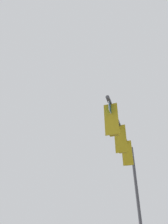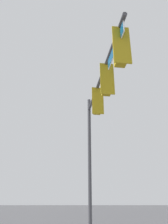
# 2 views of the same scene
# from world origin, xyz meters

# --- Properties ---
(signal_pole_near) EXTENTS (6.83, 1.41, 7.03)m
(signal_pole_near) POSITION_xyz_m (-3.53, -6.70, 5.31)
(signal_pole_near) COLOR #47474C
(signal_pole_near) RESTS_ON ground_plane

